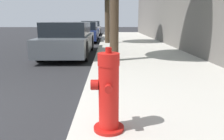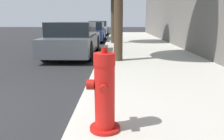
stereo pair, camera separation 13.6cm
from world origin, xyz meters
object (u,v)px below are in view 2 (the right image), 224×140
fire_hydrant (104,93)px  parked_car_near (74,39)px  parked_car_far (98,28)px  parked_car_mid (92,32)px

fire_hydrant → parked_car_near: bearing=103.8°
fire_hydrant → parked_car_far: size_ratio=0.24×
fire_hydrant → parked_car_near: size_ratio=0.22×
fire_hydrant → parked_car_far: 18.49m
fire_hydrant → parked_car_near: (-1.54, 6.29, 0.07)m
parked_car_near → parked_car_mid: (0.04, 5.92, -0.03)m
parked_car_mid → fire_hydrant: bearing=-83.0°
parked_car_mid → parked_car_far: parked_car_far is taller
parked_car_mid → parked_car_near: bearing=-90.4°
fire_hydrant → parked_car_far: (-1.55, 18.43, 0.05)m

